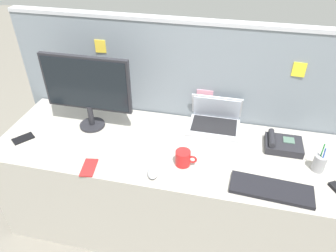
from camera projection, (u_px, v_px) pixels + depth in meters
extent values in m
plane|color=slate|center=(167.00, 221.00, 2.40)|extent=(10.00, 10.00, 0.00)
cube|color=#ADA89E|center=(166.00, 187.00, 2.19)|extent=(2.13, 0.71, 0.72)
cube|color=gray|center=(179.00, 117.00, 2.31)|extent=(2.29, 0.06, 1.37)
cube|color=#B7BAC1|center=(181.00, 20.00, 1.91)|extent=(2.29, 0.07, 0.02)
cube|color=yellow|center=(100.00, 46.00, 2.09)|extent=(0.07, 0.01, 0.09)
cube|color=pink|center=(205.00, 97.00, 2.13)|extent=(0.11, 0.01, 0.11)
cube|color=yellow|center=(299.00, 70.00, 1.89)|extent=(0.08, 0.01, 0.09)
cylinder|color=#232328|center=(92.00, 125.00, 2.15)|extent=(0.17, 0.17, 0.02)
cylinder|color=#232328|center=(91.00, 115.00, 2.10)|extent=(0.04, 0.04, 0.14)
cube|color=#232328|center=(86.00, 83.00, 1.98)|extent=(0.57, 0.03, 0.36)
cube|color=black|center=(85.00, 84.00, 1.97)|extent=(0.54, 0.01, 0.33)
cube|color=#B2B5BC|center=(214.00, 127.00, 2.12)|extent=(0.33, 0.26, 0.02)
cube|color=black|center=(214.00, 125.00, 2.12)|extent=(0.29, 0.19, 0.00)
cube|color=#B2B5BC|center=(217.00, 107.00, 2.14)|extent=(0.33, 0.07, 0.19)
cube|color=silver|center=(216.00, 108.00, 2.13)|extent=(0.31, 0.06, 0.17)
cube|color=#232328|center=(283.00, 145.00, 1.95)|extent=(0.22, 0.17, 0.05)
cube|color=#4C6B5B|center=(289.00, 140.00, 1.95)|extent=(0.07, 0.06, 0.01)
cylinder|color=#232328|center=(272.00, 138.00, 1.94)|extent=(0.04, 0.16, 0.04)
cube|color=black|center=(271.00, 189.00, 1.67)|extent=(0.44, 0.18, 0.02)
ellipsoid|color=#9EA0A8|center=(153.00, 173.00, 1.76)|extent=(0.08, 0.11, 0.03)
cylinder|color=#99999E|center=(319.00, 163.00, 1.78)|extent=(0.07, 0.07, 0.10)
cylinder|color=#238438|center=(321.00, 155.00, 1.74)|extent=(0.01, 0.02, 0.14)
cylinder|color=blue|center=(323.00, 157.00, 1.74)|extent=(0.02, 0.02, 0.13)
cube|color=#B22323|center=(89.00, 168.00, 1.81)|extent=(0.10, 0.15, 0.01)
cube|color=black|center=(23.00, 138.00, 2.03)|extent=(0.13, 0.14, 0.01)
cylinder|color=red|center=(183.00, 158.00, 1.82)|extent=(0.09, 0.09, 0.09)
torus|color=red|center=(192.00, 159.00, 1.81)|extent=(0.05, 0.01, 0.05)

